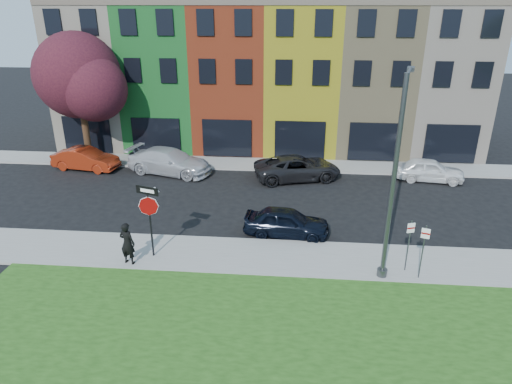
# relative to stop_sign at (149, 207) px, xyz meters

# --- Properties ---
(ground) EXTENTS (120.00, 120.00, 0.00)m
(ground) POSITION_rel_stop_sign_xyz_m (6.24, -2.61, -2.41)
(ground) COLOR black
(ground) RESTS_ON ground
(sidewalk_near) EXTENTS (40.00, 3.00, 0.12)m
(sidewalk_near) POSITION_rel_stop_sign_xyz_m (8.24, 0.39, -2.35)
(sidewalk_near) COLOR gray
(sidewalk_near) RESTS_ON ground
(sidewalk_far) EXTENTS (40.00, 2.40, 0.12)m
(sidewalk_far) POSITION_rel_stop_sign_xyz_m (3.24, 12.39, -2.35)
(sidewalk_far) COLOR gray
(sidewalk_far) RESTS_ON ground
(rowhouse_block) EXTENTS (30.00, 10.12, 10.00)m
(rowhouse_block) POSITION_rel_stop_sign_xyz_m (3.74, 18.58, 2.58)
(rowhouse_block) COLOR beige
(rowhouse_block) RESTS_ON ground
(stop_sign) EXTENTS (1.01, 0.37, 3.21)m
(stop_sign) POSITION_rel_stop_sign_xyz_m (0.00, 0.00, 0.00)
(stop_sign) COLOR black
(stop_sign) RESTS_ON sidewalk_near
(man) EXTENTS (0.89, 0.77, 1.86)m
(man) POSITION_rel_stop_sign_xyz_m (-0.83, -0.66, -1.36)
(man) COLOR black
(man) RESTS_ON sidewalk_near
(sedan_near) EXTENTS (2.26, 4.25, 1.36)m
(sedan_near) POSITION_rel_stop_sign_xyz_m (5.66, 2.61, -1.73)
(sedan_near) COLOR black
(sedan_near) RESTS_ON ground
(parked_car_red) EXTENTS (2.83, 4.79, 1.43)m
(parked_car_red) POSITION_rel_stop_sign_xyz_m (-7.69, 10.59, -1.69)
(parked_car_red) COLOR maroon
(parked_car_red) RESTS_ON ground
(parked_car_silver) EXTENTS (4.86, 6.55, 1.59)m
(parked_car_silver) POSITION_rel_stop_sign_xyz_m (-2.03, 10.38, -1.61)
(parked_car_silver) COLOR #B3B4B9
(parked_car_silver) RESTS_ON ground
(parked_car_dark) EXTENTS (5.15, 6.55, 1.47)m
(parked_car_dark) POSITION_rel_stop_sign_xyz_m (6.13, 10.04, -1.67)
(parked_car_dark) COLOR black
(parked_car_dark) RESTS_ON ground
(parked_car_white) EXTENTS (2.65, 4.47, 1.39)m
(parked_car_white) POSITION_rel_stop_sign_xyz_m (14.21, 10.48, -1.71)
(parked_car_white) COLOR white
(parked_car_white) RESTS_ON ground
(street_lamp) EXTENTS (0.98, 2.52, 7.95)m
(street_lamp) POSITION_rel_stop_sign_xyz_m (9.63, -0.51, 1.72)
(street_lamp) COLOR #46484B
(street_lamp) RESTS_ON sidewalk_near
(parking_sign_a) EXTENTS (0.31, 0.14, 2.30)m
(parking_sign_a) POSITION_rel_stop_sign_xyz_m (11.01, -0.72, -0.86)
(parking_sign_a) COLOR #46484B
(parking_sign_a) RESTS_ON sidewalk_near
(parking_sign_b) EXTENTS (0.31, 0.13, 2.25)m
(parking_sign_b) POSITION_rel_stop_sign_xyz_m (10.58, -0.22, -0.88)
(parking_sign_b) COLOR #46484B
(parking_sign_b) RESTS_ON sidewalk_near
(tree_purple) EXTENTS (6.58, 5.76, 8.46)m
(tree_purple) POSITION_rel_stop_sign_xyz_m (-8.06, 12.23, 3.28)
(tree_purple) COLOR #311E10
(tree_purple) RESTS_ON sidewalk_far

